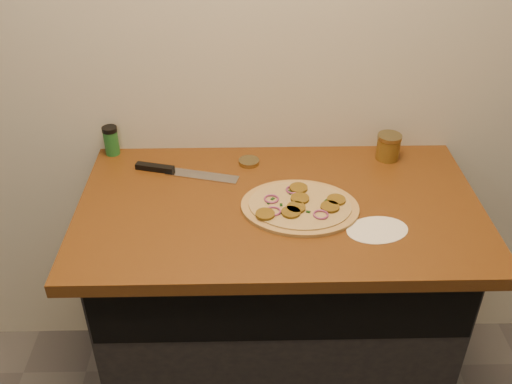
{
  "coord_description": "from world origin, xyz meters",
  "views": [
    {
      "loc": [
        -0.1,
        0.03,
        1.88
      ],
      "look_at": [
        -0.07,
        1.4,
        0.95
      ],
      "focal_mm": 40.0,
      "sensor_mm": 36.0,
      "label": 1
    }
  ],
  "objects_px": {
    "pizza": "(300,206)",
    "spice_shaker": "(111,140)",
    "chefs_knife": "(177,171)",
    "salsa_jar": "(388,147)"
  },
  "relations": [
    {
      "from": "pizza",
      "to": "spice_shaker",
      "type": "xyz_separation_m",
      "value": [
        -0.61,
        0.33,
        0.04
      ]
    },
    {
      "from": "chefs_knife",
      "to": "spice_shaker",
      "type": "bearing_deg",
      "value": 150.38
    },
    {
      "from": "pizza",
      "to": "salsa_jar",
      "type": "relative_size",
      "value": 4.33
    },
    {
      "from": "pizza",
      "to": "spice_shaker",
      "type": "bearing_deg",
      "value": 151.22
    },
    {
      "from": "chefs_knife",
      "to": "salsa_jar",
      "type": "xyz_separation_m",
      "value": [
        0.7,
        0.08,
        0.04
      ]
    },
    {
      "from": "pizza",
      "to": "chefs_knife",
      "type": "distance_m",
      "value": 0.43
    },
    {
      "from": "salsa_jar",
      "to": "spice_shaker",
      "type": "bearing_deg",
      "value": 176.86
    },
    {
      "from": "salsa_jar",
      "to": "spice_shaker",
      "type": "height_order",
      "value": "spice_shaker"
    },
    {
      "from": "chefs_knife",
      "to": "spice_shaker",
      "type": "distance_m",
      "value": 0.27
    },
    {
      "from": "chefs_knife",
      "to": "spice_shaker",
      "type": "xyz_separation_m",
      "value": [
        -0.23,
        0.13,
        0.04
      ]
    }
  ]
}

